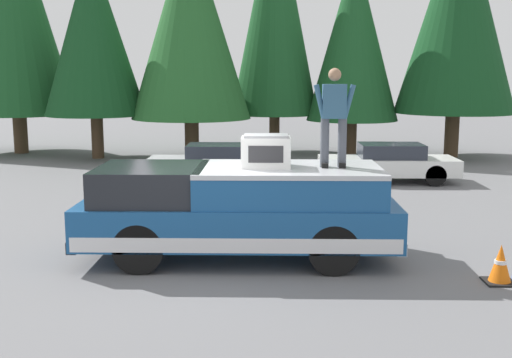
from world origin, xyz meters
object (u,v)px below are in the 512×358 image
Objects in this scene: compressor_unit at (266,151)px; parked_car_white at (388,163)px; pickup_truck at (239,210)px; traffic_cone at (500,265)px; parked_car_silver at (217,164)px; person_on_truck_bed at (334,115)px.

parked_car_white is at bearing -24.28° from compressor_unit.
compressor_unit is 9.01m from parked_car_white.
traffic_cone is (-1.24, -4.16, -0.58)m from pickup_truck.
pickup_truck is 1.35× the size of parked_car_silver.
pickup_truck reaches higher than parked_car_silver.
traffic_cone is at bearing -116.28° from person_on_truck_bed.
compressor_unit is at bearing -169.02° from parked_car_silver.
compressor_unit reaches higher than pickup_truck.
person_on_truck_bed is (0.01, -1.16, 0.62)m from compressor_unit.
person_on_truck_bed reaches higher than parked_car_white.
person_on_truck_bed reaches higher than compressor_unit.
person_on_truck_bed is 8.71m from parked_car_white.
pickup_truck is 1.35× the size of parked_car_white.
pickup_truck is 1.16m from compressor_unit.
pickup_truck is 3.28× the size of person_on_truck_bed.
person_on_truck_bed is 2.73× the size of traffic_cone.
parked_car_white is (8.12, -3.66, -1.35)m from compressor_unit.
parked_car_silver is at bearing 10.98° from compressor_unit.
parked_car_white is at bearing -27.02° from pickup_truck.
traffic_cone is (-1.23, -3.68, -1.64)m from compressor_unit.
traffic_cone is (-1.24, -2.52, -2.26)m from person_on_truck_bed.
compressor_unit is 1.32m from person_on_truck_bed.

